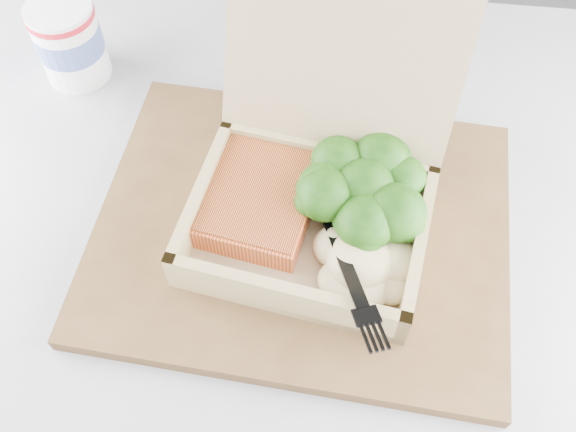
% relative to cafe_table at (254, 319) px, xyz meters
% --- Properties ---
extents(floor, '(4.00, 4.00, 0.00)m').
position_rel_cafe_table_xyz_m(floor, '(0.58, 0.50, -0.52)').
color(floor, gray).
rests_on(floor, ground).
extents(cafe_table, '(0.79, 0.79, 0.71)m').
position_rel_cafe_table_xyz_m(cafe_table, '(0.00, 0.00, 0.00)').
color(cafe_table, black).
rests_on(cafe_table, floor).
extents(serving_tray, '(0.38, 0.31, 0.02)m').
position_rel_cafe_table_xyz_m(serving_tray, '(0.05, 0.02, 0.19)').
color(serving_tray, brown).
rests_on(serving_tray, cafe_table).
extents(takeout_container, '(0.22, 0.23, 0.19)m').
position_rel_cafe_table_xyz_m(takeout_container, '(0.06, 0.04, 0.24)').
color(takeout_container, '#9F805F').
rests_on(takeout_container, serving_tray).
extents(salmon_fillet, '(0.10, 0.13, 0.03)m').
position_rel_cafe_table_xyz_m(salmon_fillet, '(0.01, 0.03, 0.22)').
color(salmon_fillet, orange).
rests_on(salmon_fillet, takeout_container).
extents(broccoli_pile, '(0.13, 0.13, 0.05)m').
position_rel_cafe_table_xyz_m(broccoli_pile, '(0.10, 0.04, 0.23)').
color(broccoli_pile, '#2C6616').
rests_on(broccoli_pile, takeout_container).
extents(mashed_potatoes, '(0.09, 0.08, 0.03)m').
position_rel_cafe_table_xyz_m(mashed_potatoes, '(0.11, -0.02, 0.22)').
color(mashed_potatoes, '#D5C88A').
rests_on(mashed_potatoes, takeout_container).
extents(plastic_fork, '(0.07, 0.14, 0.03)m').
position_rel_cafe_table_xyz_m(plastic_fork, '(0.09, -0.02, 0.23)').
color(plastic_fork, black).
rests_on(plastic_fork, mashed_potatoes).
extents(paper_cup, '(0.07, 0.07, 0.09)m').
position_rel_cafe_table_xyz_m(paper_cup, '(-0.23, 0.18, 0.23)').
color(paper_cup, white).
rests_on(paper_cup, cafe_table).
extents(receipt, '(0.09, 0.15, 0.00)m').
position_rel_cafe_table_xyz_m(receipt, '(0.03, 0.22, 0.18)').
color(receipt, white).
rests_on(receipt, cafe_table).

